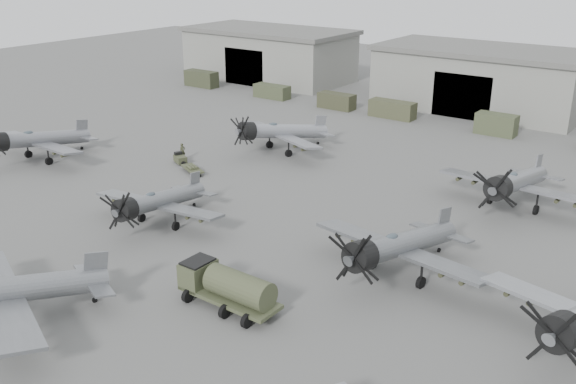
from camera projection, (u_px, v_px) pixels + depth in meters
The scene contains 16 objects.
ground at pixel (160, 275), 45.65m from camera, with size 220.00×220.00×0.00m, color #60605D.
hangar_left at pixel (269, 54), 111.73m from camera, with size 29.00×14.80×8.70m.
hangar_center at pixel (481, 78), 90.84m from camera, with size 29.00×14.80×8.70m.
support_truck_0 at pixel (201, 79), 106.56m from camera, with size 5.93×2.20×2.60m, color #353A26.
support_truck_1 at pixel (272, 91), 98.53m from camera, with size 5.75×2.20×2.04m, color #40462E.
support_truck_2 at pixel (337, 101), 92.06m from camera, with size 5.38×2.20×2.21m, color #383A26.
support_truck_3 at pixel (392, 109), 87.13m from camera, with size 6.35×2.20×2.32m, color #41442C.
support_truck_4 at pixel (496, 124), 79.21m from camera, with size 4.94×2.20×2.62m, color #424930.
aircraft_mid_0 at pixel (35, 140), 68.90m from camera, with size 13.24×11.91×5.30m.
aircraft_mid_1 at pixel (156, 202), 52.79m from camera, with size 12.09×10.88×4.80m.
aircraft_mid_2 at pixel (397, 246), 44.29m from camera, with size 13.73×12.35×5.45m.
aircraft_far_0 at pixel (278, 132), 71.96m from camera, with size 13.16×11.87×5.31m.
aircraft_far_1 at pixel (515, 183), 56.17m from camera, with size 13.67×12.30×5.48m.
fuel_tanker at pixel (228, 285), 41.06m from camera, with size 7.10×3.18×2.73m.
tug_trailer at pixel (185, 163), 67.86m from camera, with size 5.88×3.42×1.20m.
ground_crew at pixel (183, 151), 70.06m from camera, with size 0.66×0.44×1.82m, color #393C27.
Camera 1 is at (31.23, -27.37, 21.85)m, focal length 40.00 mm.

